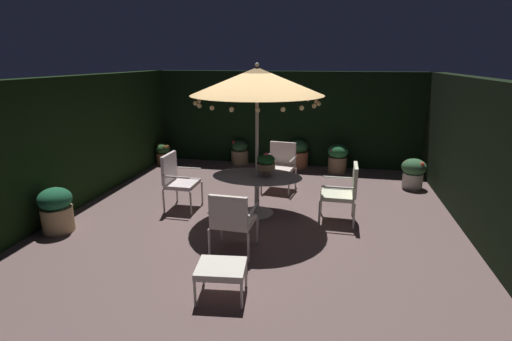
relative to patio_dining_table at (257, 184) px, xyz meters
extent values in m
cube|color=brown|center=(0.05, -0.18, -0.59)|extent=(7.44, 7.94, 0.02)
cube|color=black|center=(0.05, 3.64, 0.64)|extent=(7.44, 0.30, 2.43)
cube|color=black|center=(-3.52, -0.18, 0.64)|extent=(0.30, 7.94, 2.43)
cube|color=black|center=(3.62, -0.18, 0.64)|extent=(0.30, 7.94, 2.43)
cylinder|color=beige|center=(0.00, 0.00, -0.56)|extent=(0.60, 0.60, 0.03)
cylinder|color=beige|center=(0.00, 0.00, -0.23)|extent=(0.09, 0.09, 0.70)
ellipsoid|color=#8E8F9D|center=(0.00, 0.00, 0.14)|extent=(1.61, 1.09, 0.03)
cylinder|color=silver|center=(0.00, 0.00, 0.57)|extent=(0.06, 0.06, 2.30)
cone|color=tan|center=(0.00, 0.00, 1.79)|extent=(2.25, 2.25, 0.45)
sphere|color=silver|center=(0.00, 0.00, 2.05)|extent=(0.07, 0.07, 0.07)
sphere|color=#F9DB8C|center=(1.03, -0.01, 1.44)|extent=(0.07, 0.07, 0.07)
sphere|color=#F9DB8C|center=(0.97, 0.35, 1.44)|extent=(0.07, 0.07, 0.07)
sphere|color=#F9DB8C|center=(0.81, 0.64, 1.44)|extent=(0.07, 0.07, 0.07)
sphere|color=#F9DB8C|center=(0.51, 0.89, 1.44)|extent=(0.07, 0.07, 0.07)
sphere|color=#F9DB8C|center=(0.14, 1.02, 1.44)|extent=(0.07, 0.07, 0.07)
sphere|color=#F9DB8C|center=(-0.14, 1.02, 1.44)|extent=(0.07, 0.07, 0.07)
sphere|color=#F9DB8C|center=(-0.48, 0.91, 1.44)|extent=(0.07, 0.07, 0.07)
sphere|color=#F9DB8C|center=(-0.82, 0.63, 1.44)|extent=(0.07, 0.07, 0.07)
sphere|color=#F9DB8C|center=(-0.96, 0.37, 1.44)|extent=(0.07, 0.07, 0.07)
sphere|color=#F9DB8C|center=(-1.03, 0.01, 1.44)|extent=(0.07, 0.07, 0.07)
sphere|color=#F9DB8C|center=(-0.97, -0.35, 1.44)|extent=(0.07, 0.07, 0.07)
sphere|color=#F9DB8C|center=(-0.78, -0.68, 1.44)|extent=(0.07, 0.07, 0.07)
sphere|color=#F9DB8C|center=(-0.50, -0.90, 1.44)|extent=(0.07, 0.07, 0.07)
sphere|color=#F9DB8C|center=(-0.17, -1.02, 1.44)|extent=(0.07, 0.07, 0.07)
sphere|color=#F9DB8C|center=(0.21, -1.01, 1.44)|extent=(0.07, 0.07, 0.07)
sphere|color=#F9DB8C|center=(0.56, -0.87, 1.44)|extent=(0.07, 0.07, 0.07)
sphere|color=#F9DB8C|center=(0.81, -0.64, 1.44)|extent=(0.07, 0.07, 0.07)
sphere|color=#F9DB8C|center=(0.97, -0.34, 1.44)|extent=(0.07, 0.07, 0.07)
cylinder|color=#7F6651|center=(0.17, -0.01, 0.22)|extent=(0.14, 0.14, 0.13)
cylinder|color=#886F4D|center=(0.17, -0.01, 0.34)|extent=(0.32, 0.32, 0.11)
ellipsoid|color=#1A5427|center=(0.17, -0.01, 0.46)|extent=(0.31, 0.31, 0.18)
sphere|color=#E7537B|center=(0.17, -0.01, 0.53)|extent=(0.11, 0.11, 0.11)
cylinder|color=silver|center=(0.45, 1.07, -0.36)|extent=(0.04, 0.04, 0.44)
cylinder|color=silver|center=(-0.14, 1.15, -0.36)|extent=(0.04, 0.04, 0.44)
cylinder|color=silver|center=(0.53, 1.66, -0.36)|extent=(0.04, 0.04, 0.44)
cylinder|color=silver|center=(-0.06, 1.74, -0.36)|extent=(0.04, 0.04, 0.44)
cube|color=silver|center=(0.20, 1.41, -0.11)|extent=(0.66, 0.65, 0.07)
cube|color=silver|center=(0.23, 1.69, 0.17)|extent=(0.57, 0.14, 0.49)
cylinder|color=silver|center=(0.49, 1.36, 0.13)|extent=(0.11, 0.57, 0.04)
cylinder|color=silver|center=(-0.10, 1.45, 0.13)|extent=(0.11, 0.57, 0.04)
cylinder|color=beige|center=(-1.15, 0.31, -0.36)|extent=(0.04, 0.04, 0.44)
cylinder|color=beige|center=(-1.16, -0.29, -0.36)|extent=(0.04, 0.04, 0.44)
cylinder|color=beige|center=(-1.68, 0.31, -0.36)|extent=(0.04, 0.04, 0.44)
cylinder|color=beige|center=(-1.68, -0.29, -0.36)|extent=(0.04, 0.04, 0.44)
cube|color=silver|center=(-1.42, 0.01, -0.10)|extent=(0.52, 0.59, 0.07)
cube|color=silver|center=(-1.67, 0.01, 0.20)|extent=(0.06, 0.57, 0.53)
cylinder|color=beige|center=(-1.42, 0.31, 0.12)|extent=(0.51, 0.04, 0.04)
cylinder|color=beige|center=(-1.42, -0.29, 0.12)|extent=(0.51, 0.04, 0.04)
cylinder|color=silver|center=(-0.33, -1.14, -0.36)|extent=(0.04, 0.04, 0.43)
cylinder|color=silver|center=(0.24, -1.16, -0.36)|extent=(0.04, 0.04, 0.43)
cylinder|color=silver|center=(-0.35, -1.68, -0.36)|extent=(0.04, 0.04, 0.43)
cylinder|color=silver|center=(0.22, -1.70, -0.36)|extent=(0.04, 0.04, 0.43)
cube|color=silver|center=(-0.05, -1.42, -0.11)|extent=(0.58, 0.55, 0.07)
cube|color=silver|center=(-0.06, -1.68, 0.14)|extent=(0.55, 0.08, 0.44)
cylinder|color=silver|center=(-0.34, -1.41, 0.09)|extent=(0.06, 0.52, 0.04)
cylinder|color=silver|center=(0.23, -1.43, 0.09)|extent=(0.06, 0.52, 0.04)
cylinder|color=beige|center=(1.13, -0.29, -0.36)|extent=(0.04, 0.04, 0.44)
cylinder|color=beige|center=(1.14, 0.26, -0.36)|extent=(0.04, 0.04, 0.44)
cylinder|color=beige|center=(1.70, -0.30, -0.36)|extent=(0.04, 0.04, 0.44)
cylinder|color=beige|center=(1.70, 0.26, -0.36)|extent=(0.04, 0.04, 0.44)
cube|color=beige|center=(1.42, -0.02, -0.10)|extent=(0.56, 0.55, 0.07)
cube|color=beige|center=(1.69, -0.02, 0.19)|extent=(0.07, 0.53, 0.52)
cylinder|color=beige|center=(1.42, -0.29, 0.12)|extent=(0.54, 0.04, 0.04)
cylinder|color=beige|center=(1.42, 0.26, 0.12)|extent=(0.54, 0.04, 0.04)
cylinder|color=beige|center=(-0.20, -2.35, -0.42)|extent=(0.03, 0.03, 0.33)
cylinder|color=beige|center=(0.33, -2.29, -0.42)|extent=(0.03, 0.03, 0.33)
cylinder|color=beige|center=(-0.15, -2.79, -0.42)|extent=(0.03, 0.03, 0.33)
cylinder|color=beige|center=(0.38, -2.73, -0.42)|extent=(0.03, 0.03, 0.33)
cube|color=white|center=(0.09, -2.54, -0.21)|extent=(0.62, 0.54, 0.08)
cylinder|color=#8B7456|center=(-1.15, 3.32, -0.40)|extent=(0.46, 0.46, 0.37)
ellipsoid|color=#244A29|center=(-1.15, 3.32, -0.09)|extent=(0.43, 0.43, 0.30)
sphere|color=red|center=(-1.05, 3.31, 0.01)|extent=(0.07, 0.07, 0.07)
sphere|color=#DD3B3A|center=(-1.13, 3.47, -0.09)|extent=(0.11, 0.11, 0.11)
sphere|color=red|center=(-1.29, 3.28, 0.00)|extent=(0.11, 0.11, 0.11)
sphere|color=#C42740|center=(-1.18, 3.19, -0.04)|extent=(0.08, 0.08, 0.08)
cylinder|color=#7D6249|center=(1.43, 3.00, -0.38)|extent=(0.45, 0.45, 0.40)
ellipsoid|color=#236433|center=(1.43, 3.00, -0.04)|extent=(0.50, 0.50, 0.35)
sphere|color=#BC4480|center=(1.55, 3.00, 0.04)|extent=(0.09, 0.09, 0.09)
sphere|color=#B94384|center=(1.51, 3.16, -0.01)|extent=(0.07, 0.07, 0.07)
sphere|color=#A52E85|center=(1.27, 3.10, 0.01)|extent=(0.08, 0.08, 0.08)
sphere|color=#BB4677|center=(1.28, 2.86, 0.00)|extent=(0.08, 0.08, 0.08)
sphere|color=#BC337F|center=(1.49, 2.88, -0.04)|extent=(0.10, 0.10, 0.10)
cylinder|color=tan|center=(-3.05, -1.36, -0.37)|extent=(0.49, 0.49, 0.41)
ellipsoid|color=#1B5A37|center=(-3.05, -1.36, -0.02)|extent=(0.52, 0.52, 0.37)
sphere|color=#AE3889|center=(-2.93, -1.36, 0.00)|extent=(0.09, 0.09, 0.09)
sphere|color=#BE3370|center=(-3.10, -1.24, 0.09)|extent=(0.09, 0.09, 0.09)
sphere|color=#A82E8A|center=(-3.19, -1.50, 0.02)|extent=(0.10, 0.10, 0.10)
cylinder|color=#B0693F|center=(-3.15, 2.86, -0.42)|extent=(0.37, 0.37, 0.31)
ellipsoid|color=#254E23|center=(-3.15, 2.86, -0.16)|extent=(0.39, 0.39, 0.27)
sphere|color=orange|center=(-2.99, 2.82, -0.08)|extent=(0.09, 0.09, 0.09)
sphere|color=orange|center=(-3.06, 2.99, -0.11)|extent=(0.11, 0.11, 0.11)
sphere|color=orange|center=(-3.23, 2.95, -0.08)|extent=(0.11, 0.11, 0.11)
sphere|color=orange|center=(-3.28, 2.87, -0.07)|extent=(0.08, 0.08, 0.08)
sphere|color=orange|center=(-3.23, 2.76, -0.14)|extent=(0.07, 0.07, 0.07)
sphere|color=orange|center=(-3.05, 2.74, -0.07)|extent=(0.07, 0.07, 0.07)
cylinder|color=#AA6441|center=(0.43, 3.32, -0.37)|extent=(0.51, 0.51, 0.42)
ellipsoid|color=#27572E|center=(0.43, 3.32, -0.03)|extent=(0.49, 0.49, 0.34)
sphere|color=#DB6077|center=(0.55, 3.35, 0.03)|extent=(0.07, 0.07, 0.07)
sphere|color=#EF587C|center=(0.49, 3.44, 0.04)|extent=(0.10, 0.10, 0.10)
sphere|color=#DA516E|center=(0.30, 3.45, 0.00)|extent=(0.10, 0.10, 0.10)
sphere|color=#D84C75|center=(0.24, 3.30, 0.04)|extent=(0.06, 0.06, 0.06)
sphere|color=#DC5663|center=(0.36, 3.18, 0.02)|extent=(0.10, 0.10, 0.10)
sphere|color=#D8537D|center=(0.52, 3.17, -0.03)|extent=(0.11, 0.11, 0.11)
cylinder|color=beige|center=(3.05, 2.14, -0.42)|extent=(0.43, 0.43, 0.33)
ellipsoid|color=#36653D|center=(3.05, 2.14, -0.11)|extent=(0.52, 0.52, 0.36)
sphere|color=#C8313A|center=(3.23, 2.09, -0.10)|extent=(0.10, 0.10, 0.10)
sphere|color=#C73B31|center=(3.12, 2.35, -0.08)|extent=(0.10, 0.10, 0.10)
sphere|color=#C33740|center=(2.99, 2.25, -0.01)|extent=(0.08, 0.08, 0.08)
sphere|color=red|center=(2.87, 2.15, -0.03)|extent=(0.10, 0.10, 0.10)
sphere|color=#C43A34|center=(2.96, 1.97, -0.08)|extent=(0.10, 0.10, 0.10)
sphere|color=red|center=(3.17, 2.00, -0.01)|extent=(0.11, 0.11, 0.11)
camera|label=1|loc=(1.28, -6.31, 2.14)|focal=26.62mm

